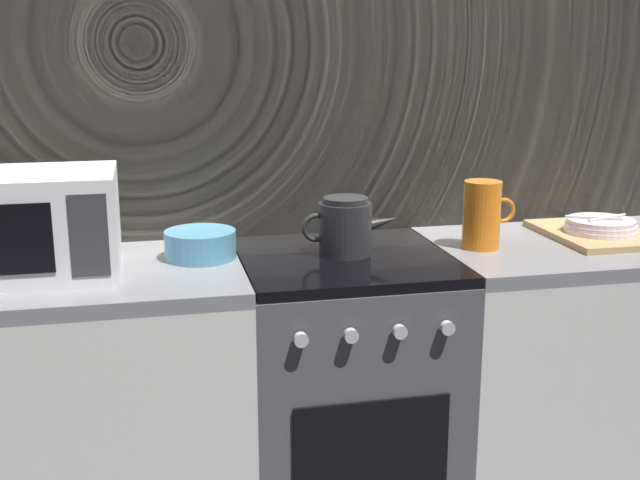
% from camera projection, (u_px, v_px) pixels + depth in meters
% --- Properties ---
extents(back_wall, '(3.60, 0.05, 2.40)m').
position_uv_depth(back_wall, '(320.00, 138.00, 2.51)').
color(back_wall, '#A39989').
rests_on(back_wall, ground_plane).
extents(counter_left, '(1.20, 0.60, 0.90)m').
position_uv_depth(counter_left, '(27.00, 432.00, 2.19)').
color(counter_left, silver).
rests_on(counter_left, ground_plane).
extents(stove_unit, '(0.60, 0.63, 0.90)m').
position_uv_depth(stove_unit, '(344.00, 401.00, 2.38)').
color(stove_unit, '#4C4C51').
rests_on(stove_unit, ground_plane).
extents(counter_right, '(1.20, 0.60, 0.90)m').
position_uv_depth(counter_right, '(614.00, 374.00, 2.57)').
color(counter_right, silver).
rests_on(counter_right, ground_plane).
extents(microwave, '(0.46, 0.35, 0.27)m').
position_uv_depth(microwave, '(27.00, 224.00, 2.06)').
color(microwave, white).
rests_on(microwave, counter_left).
extents(kettle, '(0.28, 0.15, 0.17)m').
position_uv_depth(kettle, '(346.00, 227.00, 2.27)').
color(kettle, '#262628').
rests_on(kettle, stove_unit).
extents(mixing_bowl, '(0.20, 0.20, 0.08)m').
position_uv_depth(mixing_bowl, '(200.00, 244.00, 2.24)').
color(mixing_bowl, teal).
rests_on(mixing_bowl, counter_left).
extents(pitcher, '(0.16, 0.11, 0.20)m').
position_uv_depth(pitcher, '(483.00, 215.00, 2.33)').
color(pitcher, orange).
rests_on(pitcher, counter_right).
extents(dish_pile, '(0.30, 0.40, 0.07)m').
position_uv_depth(dish_pile, '(598.00, 230.00, 2.48)').
color(dish_pile, tan).
rests_on(dish_pile, counter_right).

